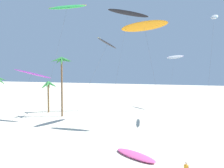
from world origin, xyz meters
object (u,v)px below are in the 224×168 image
(flying_kite_7, at_px, (214,17))
(palm_tree_1, at_px, (48,87))
(flying_kite_0, at_px, (175,57))
(flying_kite_4, at_px, (107,43))
(grounded_kite_1, at_px, (135,155))
(flying_kite_5, at_px, (67,7))
(flying_kite_6, at_px, (128,13))
(flying_kite_3, at_px, (32,74))
(flying_kite_1, at_px, (144,26))
(palm_tree_2, at_px, (61,66))

(flying_kite_7, bearing_deg, palm_tree_1, -176.83)
(flying_kite_0, height_order, flying_kite_4, flying_kite_4)
(flying_kite_4, height_order, grounded_kite_1, flying_kite_4)
(grounded_kite_1, bearing_deg, flying_kite_4, 121.20)
(flying_kite_5, xyz_separation_m, flying_kite_6, (3.02, 19.46, 2.85))
(grounded_kite_1, bearing_deg, flying_kite_3, 150.94)
(flying_kite_5, height_order, flying_kite_7, flying_kite_7)
(flying_kite_0, bearing_deg, flying_kite_1, -93.36)
(flying_kite_3, xyz_separation_m, grounded_kite_1, (21.94, -12.19, -7.79))
(flying_kite_0, relative_size, flying_kite_3, 1.34)
(flying_kite_3, xyz_separation_m, flying_kite_4, (12.89, 2.75, 4.93))
(flying_kite_1, height_order, flying_kite_3, flying_kite_1)
(flying_kite_3, height_order, flying_kite_6, flying_kite_6)
(flying_kite_1, bearing_deg, flying_kite_7, 42.92)
(flying_kite_4, relative_size, flying_kite_7, 0.75)
(flying_kite_6, distance_m, grounded_kite_1, 35.92)
(grounded_kite_1, bearing_deg, flying_kite_7, 71.73)
(flying_kite_1, distance_m, grounded_kite_1, 19.56)
(flying_kite_6, distance_m, flying_kite_7, 18.29)
(flying_kite_1, xyz_separation_m, flying_kite_5, (-10.31, -4.06, 2.69))
(flying_kite_5, bearing_deg, palm_tree_1, 135.10)
(flying_kite_0, xyz_separation_m, flying_kite_1, (-1.36, -23.14, 3.38))
(flying_kite_0, bearing_deg, flying_kite_5, -113.21)
(palm_tree_1, xyz_separation_m, flying_kite_7, (30.94, 1.71, 12.07))
(flying_kite_4, bearing_deg, flying_kite_7, 21.89)
(flying_kite_5, xyz_separation_m, grounded_kite_1, (12.69, -8.56, -17.43))
(palm_tree_1, relative_size, flying_kite_7, 0.34)
(flying_kite_0, relative_size, flying_kite_7, 0.65)
(flying_kite_1, height_order, flying_kite_5, flying_kite_5)
(flying_kite_3, distance_m, flying_kite_4, 14.07)
(flying_kite_5, bearing_deg, flying_kite_7, 33.04)
(palm_tree_2, xyz_separation_m, flying_kite_1, (16.55, -4.18, 5.51))
(flying_kite_4, bearing_deg, flying_kite_0, 68.93)
(flying_kite_3, relative_size, grounded_kite_1, 1.68)
(grounded_kite_1, bearing_deg, palm_tree_2, 138.41)
(palm_tree_2, distance_m, flying_kite_3, 5.69)
(palm_tree_2, bearing_deg, flying_kite_4, -10.68)
(flying_kite_0, xyz_separation_m, flying_kite_4, (-8.02, -20.82, 1.36))
(flying_kite_3, relative_size, flying_kite_4, 0.65)
(flying_kite_6, bearing_deg, palm_tree_2, -129.54)
(palm_tree_1, height_order, flying_kite_4, flying_kite_4)
(palm_tree_1, xyz_separation_m, flying_kite_0, (22.85, 16.06, 6.41))
(flying_kite_6, bearing_deg, flying_kite_7, -21.55)
(flying_kite_5, xyz_separation_m, flying_kite_7, (19.76, 12.85, -0.40))
(flying_kite_3, bearing_deg, flying_kite_7, 17.64)
(flying_kite_0, xyz_separation_m, grounded_kite_1, (1.03, -35.76, -11.37))
(palm_tree_2, xyz_separation_m, flying_kite_0, (17.91, 18.96, 2.14))
(palm_tree_2, relative_size, flying_kite_5, 0.60)
(flying_kite_1, distance_m, flying_kite_5, 11.40)
(flying_kite_3, xyz_separation_m, flying_kite_7, (29.00, 9.22, 9.24))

